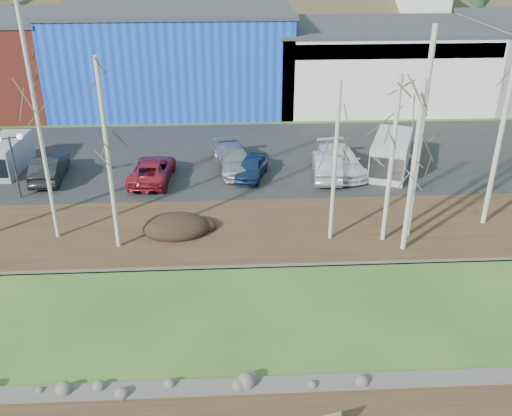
{
  "coord_description": "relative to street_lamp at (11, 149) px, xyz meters",
  "views": [
    {
      "loc": [
        -1.53,
        -12.05,
        14.67
      ],
      "look_at": [
        -0.22,
        12.21,
        2.5
      ],
      "focal_mm": 40.0,
      "sensor_mm": 36.0,
      "label": 1
    }
  ],
  "objects": [
    {
      "name": "birch_6",
      "position": [
        20.91,
        -7.05,
        1.21
      ],
      "size": [
        0.25,
        0.25,
        8.49
      ],
      "color": "beige",
      "rests_on": "far_bank"
    },
    {
      "name": "car_1",
      "position": [
        7.56,
        2.08,
        -2.33
      ],
      "size": [
        2.77,
        5.3,
        1.42
      ],
      "primitive_type": "imported",
      "rotation": [
        0.0,
        0.0,
        3.06
      ],
      "color": "maroon",
      "rests_on": "parking_lot"
    },
    {
      "name": "far_bank",
      "position": [
        13.79,
        -4.58,
        -3.11
      ],
      "size": [
        80.0,
        7.0,
        0.15
      ],
      "primitive_type": "cube",
      "color": "#382616",
      "rests_on": "ground"
    },
    {
      "name": "dirt_strip",
      "position": [
        13.79,
        -16.98,
        -3.17
      ],
      "size": [
        80.0,
        1.8,
        0.03
      ],
      "primitive_type": "cube",
      "color": "#382616",
      "rests_on": "ground"
    },
    {
      "name": "birch_7",
      "position": [
        26.04,
        -4.56,
        2.54
      ],
      "size": [
        0.26,
        0.26,
        11.14
      ],
      "color": "beige",
      "rests_on": "far_bank"
    },
    {
      "name": "river",
      "position": [
        13.79,
        -11.88,
        -3.18
      ],
      "size": [
        80.0,
        8.0,
        0.9
      ],
      "primitive_type": null,
      "color": "#132131",
      "rests_on": "ground"
    },
    {
      "name": "birch_5",
      "position": [
        21.51,
        -5.71,
        2.26
      ],
      "size": [
        0.26,
        0.26,
        10.58
      ],
      "color": "beige",
      "rests_on": "far_bank"
    },
    {
      "name": "dirt_mound",
      "position": [
        9.5,
        -4.72,
        -2.69
      ],
      "size": [
        3.52,
        2.48,
        0.69
      ],
      "primitive_type": "ellipsoid",
      "color": "black",
      "rests_on": "far_bank"
    },
    {
      "name": "birch_4",
      "position": [
        20.13,
        -6.08,
        1.22
      ],
      "size": [
        0.22,
        0.22,
        8.5
      ],
      "color": "beige",
      "rests_on": "far_bank"
    },
    {
      "name": "birch_1",
      "position": [
        3.41,
        -4.88,
        3.01
      ],
      "size": [
        0.2,
        0.2,
        12.09
      ],
      "color": "beige",
      "rests_on": "far_bank"
    },
    {
      "name": "far_bank_rocks",
      "position": [
        13.79,
        -7.78,
        -3.18
      ],
      "size": [
        80.0,
        0.8,
        0.46
      ],
      "primitive_type": null,
      "color": "#47423D",
      "rests_on": "ground"
    },
    {
      "name": "birch_2",
      "position": [
        6.72,
        -6.05,
        1.7
      ],
      "size": [
        0.21,
        0.21,
        9.46
      ],
      "color": "beige",
      "rests_on": "far_bank"
    },
    {
      "name": "car_5",
      "position": [
        19.61,
        2.81,
        -2.28
      ],
      "size": [
        2.85,
        5.53,
        1.53
      ],
      "primitive_type": "imported",
      "rotation": [
        0.0,
        0.0,
        0.14
      ],
      "color": "white",
      "rests_on": "parking_lot"
    },
    {
      "name": "van_white",
      "position": [
        22.77,
        2.67,
        -1.91
      ],
      "size": [
        3.9,
        5.62,
        2.27
      ],
      "rotation": [
        0.0,
        0.0,
        -0.37
      ],
      "color": "silver",
      "rests_on": "parking_lot"
    },
    {
      "name": "building_white",
      "position": [
        25.79,
        19.9,
        0.23
      ],
      "size": [
        18.36,
        12.24,
        6.8
      ],
      "color": "silver",
      "rests_on": "ground"
    },
    {
      "name": "building_blue",
      "position": [
        7.79,
        19.92,
        0.97
      ],
      "size": [
        20.4,
        12.24,
        8.3
      ],
      "color": "#1134AA",
      "rests_on": "ground"
    },
    {
      "name": "near_bank_rocks",
      "position": [
        13.79,
        -15.98,
        -3.18
      ],
      "size": [
        80.0,
        0.8,
        0.5
      ],
      "primitive_type": null,
      "color": "#47423D",
      "rests_on": "ground"
    },
    {
      "name": "car_2",
      "position": [
        12.67,
        3.57,
        -2.28
      ],
      "size": [
        2.94,
        5.5,
        1.52
      ],
      "primitive_type": "imported",
      "rotation": [
        0.0,
        0.0,
        0.16
      ],
      "color": "gray",
      "rests_on": "parking_lot"
    },
    {
      "name": "birch_3",
      "position": [
        17.46,
        -5.79,
        1.03
      ],
      "size": [
        0.2,
        0.2,
        8.13
      ],
      "color": "beige",
      "rests_on": "far_bank"
    },
    {
      "name": "van_grey",
      "position": [
        -2.08,
        4.17,
        -2.04
      ],
      "size": [
        2.13,
        4.69,
        2.01
      ],
      "rotation": [
        0.0,
        0.0,
        -0.05
      ],
      "color": "#BBBEC0",
      "rests_on": "parking_lot"
    },
    {
      "name": "parking_lot",
      "position": [
        13.79,
        5.92,
        -3.11
      ],
      "size": [
        80.0,
        14.0,
        0.14
      ],
      "primitive_type": "cube",
      "color": "black",
      "rests_on": "ground"
    },
    {
      "name": "car_3",
      "position": [
        13.78,
        2.25,
        -2.38
      ],
      "size": [
        2.57,
        4.18,
        1.33
      ],
      "primitive_type": "imported",
      "rotation": [
        0.0,
        0.0,
        -0.28
      ],
      "color": "navy",
      "rests_on": "parking_lot"
    },
    {
      "name": "car_4",
      "position": [
        18.56,
        2.09,
        -2.26
      ],
      "size": [
        2.1,
        4.89,
        1.57
      ],
      "primitive_type": "imported",
      "rotation": [
        0.0,
        0.0,
        3.05
      ],
      "color": "#AFAFB1",
      "rests_on": "parking_lot"
    },
    {
      "name": "street_lamp",
      "position": [
        0.0,
        0.0,
        0.0
      ],
      "size": [
        1.4,
        0.75,
        3.87
      ],
      "rotation": [
        0.0,
        0.0,
        0.37
      ],
      "color": "#262628",
      "rests_on": "parking_lot"
    },
    {
      "name": "car_0",
      "position": [
        1.06,
        2.69,
        -2.26
      ],
      "size": [
        1.91,
        4.83,
        1.57
      ],
      "primitive_type": "imported",
      "rotation": [
        0.0,
        0.0,
        3.2
      ],
      "color": "black",
      "rests_on": "parking_lot"
    }
  ]
}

